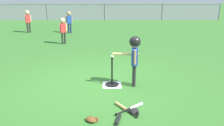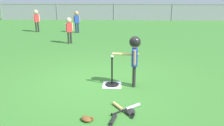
# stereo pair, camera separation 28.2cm
# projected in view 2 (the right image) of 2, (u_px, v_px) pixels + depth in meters

# --- Properties ---
(ground_plane) EXTENTS (60.00, 60.00, 0.00)m
(ground_plane) POSITION_uv_depth(u_px,v_px,m) (97.00, 83.00, 5.92)
(ground_plane) COLOR #336B28
(home_plate) EXTENTS (0.44, 0.44, 0.01)m
(home_plate) POSITION_uv_depth(u_px,v_px,m) (112.00, 85.00, 5.79)
(home_plate) COLOR white
(home_plate) RESTS_ON ground_plane
(batting_tee) EXTENTS (0.32, 0.32, 0.68)m
(batting_tee) POSITION_uv_depth(u_px,v_px,m) (112.00, 81.00, 5.76)
(batting_tee) COLOR black
(batting_tee) RESTS_ON ground_plane
(baseball_on_tee) EXTENTS (0.07, 0.07, 0.07)m
(baseball_on_tee) POSITION_uv_depth(u_px,v_px,m) (112.00, 56.00, 5.58)
(baseball_on_tee) COLOR white
(baseball_on_tee) RESTS_ON batting_tee
(batter_child) EXTENTS (0.64, 0.34, 1.19)m
(batter_child) POSITION_uv_depth(u_px,v_px,m) (134.00, 51.00, 5.49)
(batter_child) COLOR #262626
(batter_child) RESTS_ON ground_plane
(fielder_near_right) EXTENTS (0.31, 0.22, 1.09)m
(fielder_near_right) POSITION_uv_depth(u_px,v_px,m) (77.00, 19.00, 12.19)
(fielder_near_right) COLOR #191E4C
(fielder_near_right) RESTS_ON ground_plane
(fielder_deep_center) EXTENTS (0.30, 0.23, 1.13)m
(fielder_deep_center) POSITION_uv_depth(u_px,v_px,m) (36.00, 18.00, 12.41)
(fielder_deep_center) COLOR #262626
(fielder_deep_center) RESTS_ON ground_plane
(fielder_deep_left) EXTENTS (0.29, 0.21, 1.06)m
(fielder_deep_left) POSITION_uv_depth(u_px,v_px,m) (69.00, 27.00, 9.84)
(fielder_deep_left) COLOR #262626
(fielder_deep_left) RESTS_ON ground_plane
(spare_bat_silver) EXTENTS (0.57, 0.47, 0.06)m
(spare_bat_silver) POSITION_uv_depth(u_px,v_px,m) (130.00, 108.00, 4.64)
(spare_bat_silver) COLOR silver
(spare_bat_silver) RESTS_ON ground_plane
(spare_bat_wood) EXTENTS (0.40, 0.58, 0.06)m
(spare_bat_wood) POSITION_uv_depth(u_px,v_px,m) (120.00, 108.00, 4.64)
(spare_bat_wood) COLOR #DBB266
(spare_bat_wood) RESTS_ON ground_plane
(spare_bat_black) EXTENTS (0.20, 0.61, 0.06)m
(spare_bat_black) POSITION_uv_depth(u_px,v_px,m) (112.00, 122.00, 4.16)
(spare_bat_black) COLOR black
(spare_bat_black) RESTS_ON ground_plane
(glove_by_plate) EXTENTS (0.22, 0.26, 0.07)m
(glove_by_plate) POSITION_uv_depth(u_px,v_px,m) (131.00, 112.00, 4.48)
(glove_by_plate) COLOR black
(glove_by_plate) RESTS_ON ground_plane
(glove_near_bats) EXTENTS (0.27, 0.27, 0.07)m
(glove_near_bats) POSITION_uv_depth(u_px,v_px,m) (87.00, 119.00, 4.24)
(glove_near_bats) COLOR brown
(glove_near_bats) RESTS_ON ground_plane
(outfield_fence) EXTENTS (16.06, 0.06, 1.15)m
(outfield_fence) POSITION_uv_depth(u_px,v_px,m) (114.00, 11.00, 16.83)
(outfield_fence) COLOR slate
(outfield_fence) RESTS_ON ground_plane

